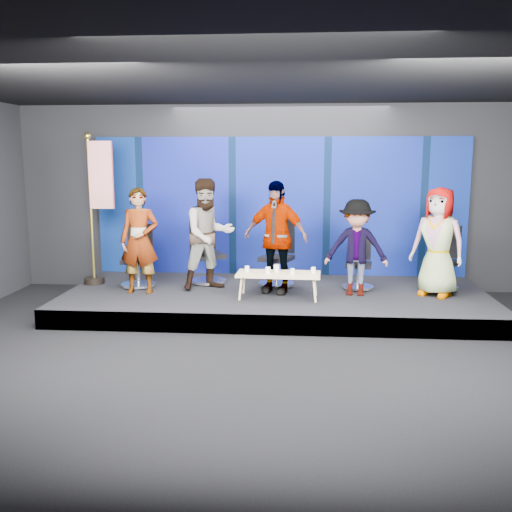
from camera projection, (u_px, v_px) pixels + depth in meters
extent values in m
plane|color=black|center=(267.00, 360.00, 7.19)|extent=(10.00, 10.00, 0.00)
cube|color=black|center=(280.00, 198.00, 10.82)|extent=(10.00, 0.02, 3.50)
cube|color=black|center=(223.00, 308.00, 2.96)|extent=(10.00, 0.02, 3.50)
cube|color=black|center=(268.00, 72.00, 6.59)|extent=(10.00, 8.00, 0.02)
cube|color=black|center=(276.00, 300.00, 9.62)|extent=(7.00, 3.00, 0.30)
cube|color=#072253|center=(279.00, 207.00, 10.80)|extent=(7.00, 0.08, 2.60)
cylinder|color=silver|center=(138.00, 285.00, 9.91)|extent=(0.62, 0.62, 0.06)
cylinder|color=silver|center=(138.00, 272.00, 9.87)|extent=(0.07, 0.07, 0.40)
cube|color=black|center=(137.00, 260.00, 9.84)|extent=(0.49, 0.49, 0.07)
cube|color=black|center=(140.00, 239.00, 10.02)|extent=(0.45, 0.06, 0.56)
imported|color=black|center=(139.00, 241.00, 9.35)|extent=(0.64, 0.43, 1.74)
cylinder|color=silver|center=(209.00, 281.00, 10.20)|extent=(0.89, 0.89, 0.07)
cylinder|color=silver|center=(208.00, 268.00, 10.16)|extent=(0.08, 0.08, 0.44)
cube|color=black|center=(208.00, 256.00, 10.12)|extent=(0.72, 0.72, 0.08)
cube|color=black|center=(203.00, 234.00, 10.29)|extent=(0.44, 0.29, 0.60)
imported|color=black|center=(209.00, 234.00, 9.60)|extent=(1.15, 1.08, 1.88)
cylinder|color=silver|center=(276.00, 284.00, 9.96)|extent=(0.81, 0.81, 0.06)
cylinder|color=silver|center=(276.00, 270.00, 9.92)|extent=(0.08, 0.08, 0.43)
cube|color=black|center=(276.00, 258.00, 9.88)|extent=(0.65, 0.65, 0.08)
cube|color=black|center=(282.00, 236.00, 10.06)|extent=(0.47, 0.19, 0.59)
imported|color=black|center=(275.00, 237.00, 9.37)|extent=(1.17, 0.76, 1.85)
cylinder|color=silver|center=(358.00, 287.00, 9.77)|extent=(0.61, 0.61, 0.05)
cylinder|color=silver|center=(358.00, 275.00, 9.73)|extent=(0.06, 0.06, 0.36)
cube|color=black|center=(358.00, 265.00, 9.70)|extent=(0.49, 0.49, 0.06)
cube|color=black|center=(359.00, 246.00, 9.86)|extent=(0.40, 0.10, 0.50)
imported|color=black|center=(356.00, 248.00, 9.21)|extent=(1.08, 0.71, 1.56)
cylinder|color=silver|center=(440.00, 288.00, 9.69)|extent=(0.85, 0.85, 0.06)
cylinder|color=silver|center=(440.00, 274.00, 9.65)|extent=(0.07, 0.07, 0.41)
cube|color=black|center=(441.00, 263.00, 9.61)|extent=(0.68, 0.68, 0.07)
cube|color=black|center=(447.00, 241.00, 9.75)|extent=(0.40, 0.29, 0.56)
imported|color=black|center=(438.00, 242.00, 9.15)|extent=(1.03, 0.95, 1.76)
cube|color=tan|center=(278.00, 274.00, 9.07)|extent=(1.34, 0.61, 0.04)
cylinder|color=tan|center=(241.00, 289.00, 8.96)|extent=(0.04, 0.04, 0.37)
cylinder|color=tan|center=(244.00, 283.00, 9.38)|extent=(0.04, 0.04, 0.37)
cylinder|color=tan|center=(315.00, 291.00, 8.82)|extent=(0.04, 0.04, 0.37)
cylinder|color=tan|center=(315.00, 285.00, 9.25)|extent=(0.04, 0.04, 0.37)
cylinder|color=white|center=(247.00, 269.00, 9.19)|extent=(0.07, 0.07, 0.09)
cylinder|color=white|center=(268.00, 270.00, 9.04)|extent=(0.08, 0.08, 0.10)
cylinder|color=white|center=(277.00, 268.00, 9.19)|extent=(0.09, 0.09, 0.11)
cylinder|color=white|center=(292.00, 271.00, 8.98)|extent=(0.07, 0.07, 0.09)
cylinder|color=white|center=(313.00, 270.00, 9.08)|extent=(0.08, 0.08, 0.09)
cylinder|color=black|center=(94.00, 281.00, 10.15)|extent=(0.35, 0.35, 0.11)
cylinder|color=gold|center=(91.00, 210.00, 9.94)|extent=(0.05, 0.05, 2.42)
sphere|color=gold|center=(87.00, 136.00, 9.72)|extent=(0.12, 0.12, 0.12)
cube|color=red|center=(101.00, 175.00, 9.79)|extent=(0.42, 0.08, 1.15)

